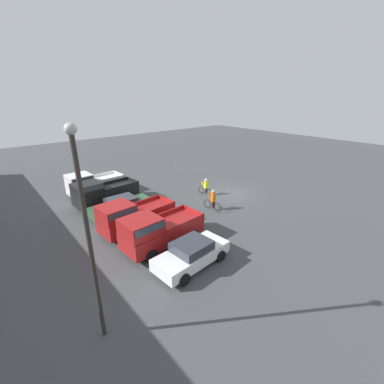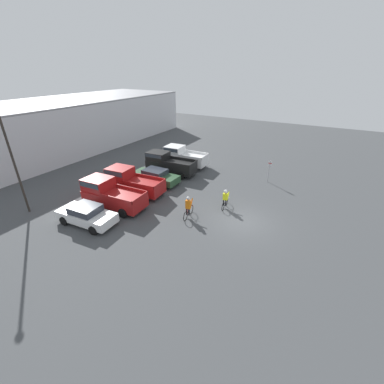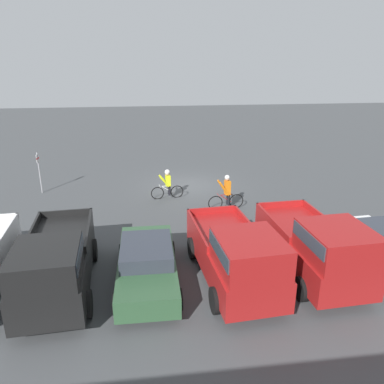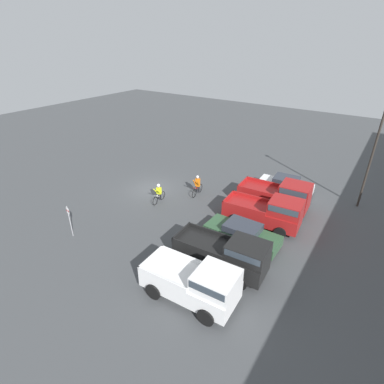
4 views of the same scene
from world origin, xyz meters
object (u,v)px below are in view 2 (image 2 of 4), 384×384
Objects in this scene: lamppost at (11,155)px; sedan_0 at (87,215)px; sedan_1 at (155,176)px; pickup_truck_1 at (130,181)px; pickup_truck_3 at (183,156)px; pickup_truck_2 at (168,163)px; cyclist_0 at (225,198)px; pickup_truck_0 at (109,193)px; cyclist_1 at (188,207)px; fire_lane_sign at (269,169)px.

sedan_0 is at bearing -78.78° from lamppost.
lamppost reaches higher than sedan_1.
pickup_truck_1 reaches higher than pickup_truck_3.
lamppost is at bearing 157.46° from pickup_truck_2.
pickup_truck_3 is (5.58, 0.20, 0.44)m from sedan_1.
pickup_truck_0 is at bearing 117.94° from cyclist_0.
pickup_truck_2 is at bearing 176.21° from pickup_truck_3.
lamppost is at bearing 115.50° from cyclist_1.
lamppost is at bearing 160.71° from pickup_truck_3.
pickup_truck_3 is at bearing 0.97° from sedan_0.
cyclist_1 is at bearing 146.19° from cyclist_0.
pickup_truck_0 is 1.11× the size of sedan_1.
pickup_truck_2 reaches higher than cyclist_1.
pickup_truck_0 reaches higher than fire_lane_sign.
lamppost reaches higher than pickup_truck_2.
fire_lane_sign is at bearing -34.42° from sedan_0.
sedan_0 is 11.19m from pickup_truck_2.
cyclist_0 is (-6.78, -8.12, -0.33)m from pickup_truck_3.
cyclist_0 is at bearing -62.06° from pickup_truck_0.
cyclist_0 is at bearing -79.19° from pickup_truck_1.
cyclist_1 is 0.80× the size of fire_lane_sign.
pickup_truck_1 reaches higher than cyclist_1.
pickup_truck_1 reaches higher than sedan_0.
lamppost is (-15.18, 15.16, 3.32)m from fire_lane_sign.
pickup_truck_0 is at bearing 178.94° from pickup_truck_3.
fire_lane_sign is at bearing -20.56° from cyclist_1.
sedan_0 is at bearing 145.58° from fire_lane_sign.
pickup_truck_1 reaches higher than pickup_truck_2.
sedan_0 is at bearing -170.92° from pickup_truck_0.
fire_lane_sign is (0.11, -9.89, 0.23)m from pickup_truck_3.
sedan_0 is 10.68m from cyclist_0.
pickup_truck_0 is at bearing 179.86° from pickup_truck_2.
pickup_truck_3 is at bearing 2.02° from sedan_1.
pickup_truck_3 reaches higher than cyclist_1.
cyclist_1 is at bearing -99.78° from pickup_truck_1.
sedan_1 is 8.02m from cyclist_0.
cyclist_0 reaches higher than sedan_1.
fire_lane_sign is (11.31, -10.09, 0.21)m from pickup_truck_0.
pickup_truck_1 is at bearing -36.07° from lamppost.
lamppost reaches higher than pickup_truck_3.
cyclist_0 is 0.21× the size of lamppost.
fire_lane_sign is at bearing -41.75° from pickup_truck_0.
pickup_truck_3 is 9.89m from fire_lane_sign.
pickup_truck_1 is 8.72m from cyclist_0.
pickup_truck_3 is 0.61× the size of lamppost.
cyclist_1 is (4.41, -6.02, 0.14)m from sedan_0.
pickup_truck_2 is 0.66× the size of lamppost.
pickup_truck_0 is (2.77, 0.44, 0.44)m from sedan_0.
pickup_truck_2 is at bearing -2.49° from pickup_truck_1.
lamppost is at bearing 135.02° from fire_lane_sign.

